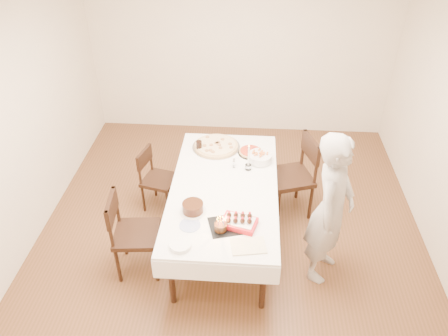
# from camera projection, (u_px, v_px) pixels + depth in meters

# --- Properties ---
(floor) EXTENTS (5.00, 5.00, 0.00)m
(floor) POSITION_uv_depth(u_px,v_px,m) (230.00, 235.00, 5.15)
(floor) COLOR #54361C
(floor) RESTS_ON ground
(wall_back) EXTENTS (4.50, 0.04, 2.70)m
(wall_back) POSITION_uv_depth(u_px,v_px,m) (241.00, 48.00, 6.39)
(wall_back) COLOR beige
(wall_back) RESTS_ON floor
(wall_left) EXTENTS (0.04, 5.00, 2.70)m
(wall_left) POSITION_uv_depth(u_px,v_px,m) (14.00, 129.00, 4.49)
(wall_left) COLOR beige
(wall_left) RESTS_ON floor
(dining_table) EXTENTS (1.23, 2.18, 0.75)m
(dining_table) POSITION_uv_depth(u_px,v_px,m) (224.00, 213.00, 4.90)
(dining_table) COLOR white
(dining_table) RESTS_ON floor
(chair_right_savory) EXTENTS (0.67, 0.67, 1.03)m
(chair_right_savory) POSITION_uv_depth(u_px,v_px,m) (290.00, 177.00, 5.21)
(chair_right_savory) COLOR black
(chair_right_savory) RESTS_ON floor
(chair_left_savory) EXTENTS (0.50, 0.50, 0.81)m
(chair_left_savory) POSITION_uv_depth(u_px,v_px,m) (160.00, 180.00, 5.35)
(chair_left_savory) COLOR black
(chair_left_savory) RESTS_ON floor
(chair_left_dessert) EXTENTS (0.54, 0.54, 0.97)m
(chair_left_dessert) POSITION_uv_depth(u_px,v_px,m) (137.00, 234.00, 4.48)
(chair_left_dessert) COLOR black
(chair_left_dessert) RESTS_ON floor
(person) EXTENTS (0.62, 0.73, 1.69)m
(person) POSITION_uv_depth(u_px,v_px,m) (331.00, 209.00, 4.24)
(person) COLOR #A29D99
(person) RESTS_ON floor
(pizza_white) EXTENTS (0.71, 0.71, 0.04)m
(pizza_white) POSITION_uv_depth(u_px,v_px,m) (216.00, 146.00, 5.30)
(pizza_white) COLOR beige
(pizza_white) RESTS_ON dining_table
(pizza_pepperoni) EXTENTS (0.37, 0.37, 0.04)m
(pizza_pepperoni) POSITION_uv_depth(u_px,v_px,m) (250.00, 152.00, 5.20)
(pizza_pepperoni) COLOR red
(pizza_pepperoni) RESTS_ON dining_table
(red_placemat) EXTENTS (0.22, 0.22, 0.01)m
(red_placemat) POSITION_uv_depth(u_px,v_px,m) (257.00, 155.00, 5.17)
(red_placemat) COLOR #B21E1E
(red_placemat) RESTS_ON dining_table
(pasta_bowl) EXTENTS (0.35, 0.35, 0.09)m
(pasta_bowl) POSITION_uv_depth(u_px,v_px,m) (260.00, 157.00, 5.04)
(pasta_bowl) COLOR white
(pasta_bowl) RESTS_ON dining_table
(taper_candle) EXTENTS (0.09, 0.09, 0.34)m
(taper_candle) POSITION_uv_depth(u_px,v_px,m) (249.00, 157.00, 4.84)
(taper_candle) COLOR white
(taper_candle) RESTS_ON dining_table
(shaker_pair) EXTENTS (0.10, 0.10, 0.09)m
(shaker_pair) POSITION_uv_depth(u_px,v_px,m) (234.00, 164.00, 4.95)
(shaker_pair) COLOR white
(shaker_pair) RESTS_ON dining_table
(cola_glass) EXTENTS (0.07, 0.07, 0.13)m
(cola_glass) POSITION_uv_depth(u_px,v_px,m) (199.00, 146.00, 5.22)
(cola_glass) COLOR black
(cola_glass) RESTS_ON dining_table
(layer_cake) EXTENTS (0.31, 0.31, 0.11)m
(layer_cake) POSITION_uv_depth(u_px,v_px,m) (193.00, 208.00, 4.32)
(layer_cake) COLOR #371B0D
(layer_cake) RESTS_ON dining_table
(cake_board) EXTENTS (0.37, 0.37, 0.01)m
(cake_board) POSITION_uv_depth(u_px,v_px,m) (225.00, 226.00, 4.19)
(cake_board) COLOR black
(cake_board) RESTS_ON dining_table
(birthday_cake) EXTENTS (0.13, 0.13, 0.13)m
(birthday_cake) POSITION_uv_depth(u_px,v_px,m) (221.00, 224.00, 4.09)
(birthday_cake) COLOR #3E2210
(birthday_cake) RESTS_ON dining_table
(strawberry_box) EXTENTS (0.38, 0.30, 0.08)m
(strawberry_box) POSITION_uv_depth(u_px,v_px,m) (239.00, 222.00, 4.17)
(strawberry_box) COLOR red
(strawberry_box) RESTS_ON dining_table
(box_lid) EXTENTS (0.35, 0.26, 0.03)m
(box_lid) POSITION_uv_depth(u_px,v_px,m) (248.00, 246.00, 3.97)
(box_lid) COLOR beige
(box_lid) RESTS_ON dining_table
(plate_stack) EXTENTS (0.25, 0.25, 0.04)m
(plate_stack) POSITION_uv_depth(u_px,v_px,m) (181.00, 245.00, 3.96)
(plate_stack) COLOR white
(plate_stack) RESTS_ON dining_table
(china_plate) EXTENTS (0.27, 0.27, 0.01)m
(china_plate) POSITION_uv_depth(u_px,v_px,m) (190.00, 225.00, 4.19)
(china_plate) COLOR white
(china_plate) RESTS_ON dining_table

